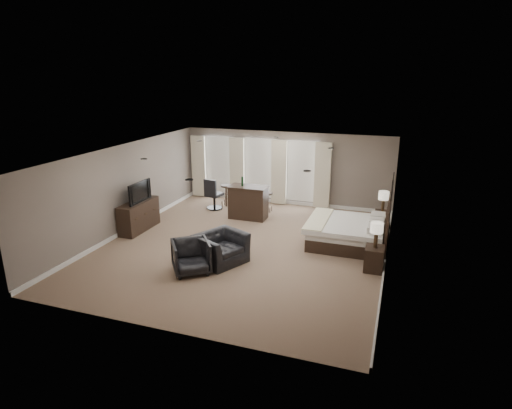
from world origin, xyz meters
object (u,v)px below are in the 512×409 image
(nightstand_far, at_px, (381,221))
(armchair_far, at_px, (191,255))
(bar_counter, at_px, (248,202))
(bar_stool_right, at_px, (268,202))
(dresser, at_px, (139,216))
(desk_chair, at_px, (214,194))
(lamp_near, at_px, (376,235))
(lamp_far, at_px, (383,202))
(armchair_near, at_px, (221,243))
(bar_stool_left, at_px, (226,196))
(tv, at_px, (137,199))
(bed, at_px, (346,221))
(nightstand_near, at_px, (374,259))

(nightstand_far, xyz_separation_m, armchair_far, (-4.10, -4.43, 0.14))
(bar_counter, distance_m, bar_stool_right, 0.96)
(nightstand_far, relative_size, dresser, 0.38)
(armchair_far, xyz_separation_m, desk_chair, (-1.54, 4.72, 0.11))
(bar_stool_right, bearing_deg, lamp_near, -42.71)
(lamp_near, bearing_deg, lamp_far, 90.00)
(armchair_near, distance_m, bar_counter, 3.45)
(lamp_far, xyz_separation_m, bar_stool_left, (-5.36, 0.69, -0.51))
(tv, relative_size, armchair_far, 1.24)
(nightstand_far, bearing_deg, bar_counter, -176.35)
(bed, bearing_deg, tv, -171.43)
(bed, height_order, bar_counter, bed)
(armchair_near, xyz_separation_m, desk_chair, (-1.98, 3.97, 0.05))
(lamp_near, height_order, desk_chair, lamp_near)
(nightstand_far, relative_size, desk_chair, 0.53)
(lamp_far, relative_size, bar_stool_right, 0.93)
(nightstand_near, height_order, armchair_far, armchair_far)
(nightstand_far, xyz_separation_m, lamp_near, (0.00, -2.90, 0.61))
(bed, height_order, bar_stool_right, bed)
(lamp_near, xyz_separation_m, dresser, (-6.92, 0.54, -0.46))
(desk_chair, bearing_deg, armchair_far, 118.60)
(armchair_far, height_order, bar_stool_left, armchair_far)
(nightstand_far, distance_m, armchair_far, 6.04)
(bed, distance_m, nightstand_far, 1.74)
(lamp_near, relative_size, lamp_far, 0.99)
(lamp_near, distance_m, desk_chair, 6.49)
(bar_stool_left, relative_size, bar_stool_right, 1.16)
(tv, bearing_deg, bed, -81.43)
(bar_stool_left, bearing_deg, armchair_far, -76.20)
(nightstand_near, height_order, desk_chair, desk_chair)
(nightstand_near, bearing_deg, bed, 121.54)
(lamp_near, height_order, bar_counter, lamp_near)
(bed, relative_size, lamp_near, 3.36)
(tv, xyz_separation_m, armchair_far, (2.82, -2.07, -0.53))
(lamp_near, xyz_separation_m, bar_stool_right, (-3.77, 3.48, -0.56))
(bar_stool_left, xyz_separation_m, desk_chair, (-0.28, -0.40, 0.16))
(nightstand_far, bearing_deg, bar_stool_left, 172.67)
(armchair_near, bearing_deg, armchair_far, 175.72)
(bar_counter, bearing_deg, nightstand_near, -32.24)
(armchair_far, distance_m, desk_chair, 4.97)
(armchair_far, bearing_deg, tv, 107.13)
(lamp_near, height_order, bar_stool_right, lamp_near)
(lamp_far, bearing_deg, lamp_near, -90.00)
(bar_stool_left, bearing_deg, nightstand_far, -7.33)
(bed, relative_size, nightstand_far, 3.60)
(lamp_near, distance_m, bar_counter, 4.95)
(tv, distance_m, bar_counter, 3.48)
(nightstand_far, height_order, bar_stool_left, bar_stool_left)
(nightstand_near, distance_m, bar_stool_left, 6.45)
(lamp_far, height_order, bar_counter, lamp_far)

